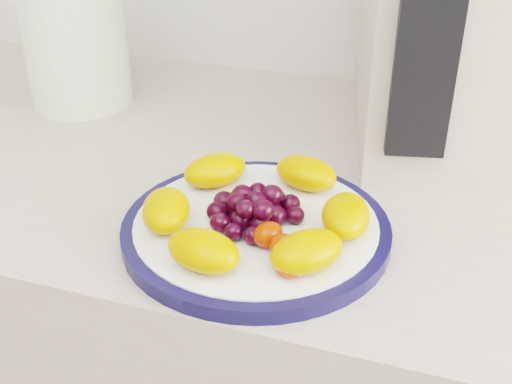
% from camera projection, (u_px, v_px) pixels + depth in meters
% --- Properties ---
extents(plate_rim, '(0.26, 0.26, 0.01)m').
position_uv_depth(plate_rim, '(256.00, 229.00, 0.63)').
color(plate_rim, '#0E0F38').
rests_on(plate_rim, counter).
extents(plate_face, '(0.24, 0.24, 0.02)m').
position_uv_depth(plate_face, '(256.00, 228.00, 0.63)').
color(plate_face, white).
rests_on(plate_face, counter).
extents(canister, '(0.17, 0.17, 0.17)m').
position_uv_depth(canister, '(76.00, 44.00, 0.89)').
color(canister, '#3E7014').
rests_on(canister, counter).
extents(appliance_panel, '(0.06, 0.03, 0.26)m').
position_uv_depth(appliance_panel, '(430.00, 29.00, 0.61)').
color(appliance_panel, black).
rests_on(appliance_panel, appliance_body).
extents(fruit_plate, '(0.23, 0.23, 0.03)m').
position_uv_depth(fruit_plate, '(259.00, 212.00, 0.61)').
color(fruit_plate, '#D57801').
rests_on(fruit_plate, plate_face).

